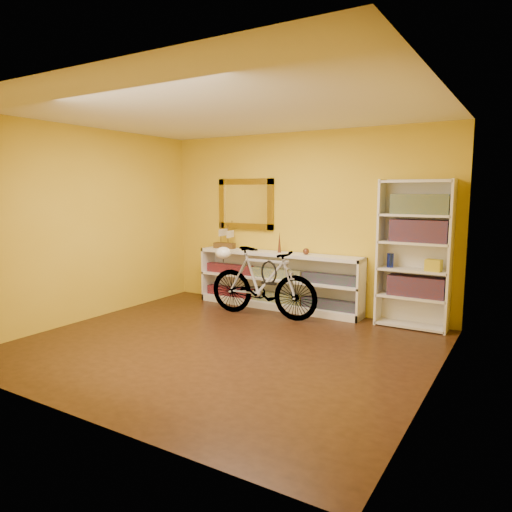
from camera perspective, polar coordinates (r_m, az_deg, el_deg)
The scene contains 24 objects.
floor at distance 5.45m, azimuth -3.87°, elevation -10.89°, with size 4.50×4.00×0.01m, color black.
ceiling at distance 5.23m, azimuth -4.15°, elevation 17.33°, with size 4.50×4.00×0.01m, color silver.
back_wall at distance 6.91m, azimuth 5.61°, elevation 4.16°, with size 4.50×0.01×2.60m, color gold.
left_wall at distance 6.72m, azimuth -19.98°, elevation 3.62°, with size 0.01×4.00×2.60m, color gold.
right_wall at distance 4.30m, azimuth 21.43°, elevation 1.38°, with size 0.01×4.00×2.60m, color gold.
gilt_mirror at distance 7.32m, azimuth -1.27°, elevation 6.37°, with size 0.98×0.06×0.78m, color #7B6216.
wall_socket at distance 6.71m, azimuth 12.39°, elevation -5.18°, with size 0.09×0.01×0.09m, color silver.
console_unit at distance 6.98m, azimuth 2.67°, elevation -3.02°, with size 2.60×0.35×0.85m, color silver, non-canonical shape.
cd_row_lower at distance 7.02m, azimuth 2.58°, elevation -5.09°, with size 2.50×0.13×0.14m, color black.
cd_row_upper at distance 6.95m, azimuth 2.60°, elevation -2.15°, with size 2.50×0.13×0.14m, color navy.
model_ship at distance 7.39m, azimuth -3.88°, elevation 2.56°, with size 0.35×0.13×0.42m, color #442E13, non-canonical shape.
toy_car at distance 7.13m, azimuth -0.33°, elevation 0.68°, with size 0.00×0.00×0.00m, color black.
bronze_ornament at distance 6.88m, azimuth 2.88°, elevation 1.70°, with size 0.05×0.05×0.31m, color brown.
decorative_orb at distance 6.71m, azimuth 6.13°, elevation 0.57°, with size 0.09×0.09×0.09m, color brown.
bookcase at distance 6.25m, azimuth 18.74°, elevation 0.15°, with size 0.90×0.30×1.90m, color silver, non-canonical shape.
book_row_a at distance 6.30m, azimuth 19.02°, elevation -3.53°, with size 0.70×0.22×0.26m, color maroon.
book_row_b at distance 6.21m, azimuth 19.32°, elevation 2.91°, with size 0.70×0.22×0.28m, color maroon.
book_row_c at distance 6.19m, azimuth 19.46°, elevation 6.00°, with size 0.70×0.22×0.25m, color navy.
travel_mug at distance 6.31m, azimuth 16.09°, elevation -0.50°, with size 0.08×0.08×0.19m, color navy.
red_tin at distance 6.28m, azimuth 17.26°, elevation 5.81°, with size 0.14×0.14×0.18m, color maroon.
yellow_bag at distance 6.18m, azimuth 20.88°, elevation -1.08°, with size 0.19×0.13×0.15m, color gold.
bicycle at distance 6.51m, azimuth 0.81°, elevation -3.22°, with size 1.67×0.43×0.98m, color silver.
helmet at distance 6.76m, azimuth -4.01°, elevation 0.37°, with size 0.24×0.23×0.18m, color white.
u_lock at distance 6.44m, azimuth 1.59°, elevation -2.02°, with size 0.25×0.25×0.03m, color black.
Camera 1 is at (2.96, -4.22, 1.75)m, focal length 32.72 mm.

